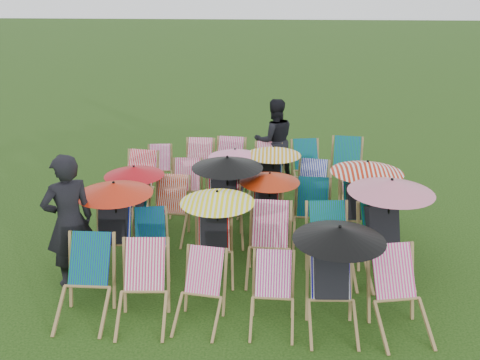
# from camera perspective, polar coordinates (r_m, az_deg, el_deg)

# --- Properties ---
(ground) EXTENTS (100.00, 100.00, 0.00)m
(ground) POSITION_cam_1_polar(r_m,az_deg,el_deg) (8.95, 0.47, -6.42)
(ground) COLOR black
(ground) RESTS_ON ground
(deckchair_0) EXTENTS (0.66, 0.92, 1.00)m
(deckchair_0) POSITION_cam_1_polar(r_m,az_deg,el_deg) (7.13, -16.28, -10.46)
(deckchair_0) COLOR olive
(deckchair_0) RESTS_ON ground
(deckchair_1) EXTENTS (0.70, 0.93, 0.97)m
(deckchair_1) POSITION_cam_1_polar(r_m,az_deg,el_deg) (6.88, -10.37, -11.26)
(deckchair_1) COLOR olive
(deckchair_1) RESTS_ON ground
(deckchair_2) EXTENTS (0.69, 0.87, 0.87)m
(deckchair_2) POSITION_cam_1_polar(r_m,az_deg,el_deg) (6.81, -4.32, -11.80)
(deckchair_2) COLOR olive
(deckchair_2) RESTS_ON ground
(deckchair_3) EXTENTS (0.59, 0.81, 0.86)m
(deckchair_3) POSITION_cam_1_polar(r_m,az_deg,el_deg) (6.75, 3.50, -12.15)
(deckchair_3) COLOR olive
(deckchair_3) RESTS_ON ground
(deckchair_4) EXTENTS (1.12, 1.18, 1.33)m
(deckchair_4) POSITION_cam_1_polar(r_m,az_deg,el_deg) (6.67, 10.01, -10.18)
(deckchair_4) COLOR olive
(deckchair_4) RESTS_ON ground
(deckchair_5) EXTENTS (0.82, 1.01, 0.98)m
(deckchair_5) POSITION_cam_1_polar(r_m,az_deg,el_deg) (6.89, 16.77, -11.76)
(deckchair_5) COLOR olive
(deckchair_5) RESTS_ON ground
(deckchair_6) EXTENTS (1.12, 1.18, 1.33)m
(deckchair_6) POSITION_cam_1_polar(r_m,az_deg,el_deg) (8.07, -13.44, -4.70)
(deckchair_6) COLOR olive
(deckchair_6) RESTS_ON ground
(deckchair_7) EXTENTS (0.72, 0.89, 0.86)m
(deckchair_7) POSITION_cam_1_polar(r_m,az_deg,el_deg) (8.03, -9.53, -6.70)
(deckchair_7) COLOR olive
(deckchair_7) RESTS_ON ground
(deckchair_8) EXTENTS (1.07, 1.14, 1.27)m
(deckchair_8) POSITION_cam_1_polar(r_m,az_deg,el_deg) (7.70, -2.70, -5.65)
(deckchair_8) COLOR olive
(deckchair_8) RESTS_ON ground
(deckchair_9) EXTENTS (0.70, 0.95, 1.01)m
(deckchair_9) POSITION_cam_1_polar(r_m,az_deg,el_deg) (7.75, 3.14, -6.85)
(deckchair_9) COLOR olive
(deckchair_9) RESTS_ON ground
(deckchair_10) EXTENTS (0.77, 1.00, 1.02)m
(deckchair_10) POSITION_cam_1_polar(r_m,az_deg,el_deg) (7.80, 9.68, -6.90)
(deckchair_10) COLOR olive
(deckchair_10) RESTS_ON ground
(deckchair_11) EXTENTS (1.22, 1.32, 1.45)m
(deckchair_11) POSITION_cam_1_polar(r_m,az_deg,el_deg) (7.92, 15.40, -4.90)
(deckchair_11) COLOR olive
(deckchair_11) RESTS_ON ground
(deckchair_12) EXTENTS (0.99, 1.03, 1.18)m
(deckchair_12) POSITION_cam_1_polar(r_m,az_deg,el_deg) (9.11, -11.42, -2.07)
(deckchair_12) COLOR olive
(deckchair_12) RESTS_ON ground
(deckchair_13) EXTENTS (0.68, 0.92, 0.96)m
(deckchair_13) POSITION_cam_1_polar(r_m,az_deg,el_deg) (8.96, -7.60, -3.19)
(deckchair_13) COLOR olive
(deckchair_13) RESTS_ON ground
(deckchair_14) EXTENTS (1.17, 1.25, 1.38)m
(deckchair_14) POSITION_cam_1_polar(r_m,az_deg,el_deg) (8.76, -1.61, -1.81)
(deckchair_14) COLOR olive
(deckchair_14) RESTS_ON ground
(deckchair_15) EXTENTS (0.97, 1.01, 1.15)m
(deckchair_15) POSITION_cam_1_polar(r_m,az_deg,el_deg) (8.71, 2.87, -2.83)
(deckchair_15) COLOR olive
(deckchair_15) RESTS_ON ground
(deckchair_16) EXTENTS (0.69, 0.93, 0.97)m
(deckchair_16) POSITION_cam_1_polar(r_m,az_deg,el_deg) (8.81, 7.73, -3.60)
(deckchair_16) COLOR olive
(deckchair_16) RESTS_ON ground
(deckchair_17) EXTENTS (1.16, 1.21, 1.37)m
(deckchair_17) POSITION_cam_1_polar(r_m,az_deg,el_deg) (8.80, 12.96, -2.29)
(deckchair_17) COLOR olive
(deckchair_17) RESTS_ON ground
(deckchair_18) EXTENTS (0.77, 1.00, 1.00)m
(deckchair_18) POSITION_cam_1_polar(r_m,az_deg,el_deg) (10.21, -10.97, -0.21)
(deckchair_18) COLOR olive
(deckchair_18) RESTS_ON ground
(deckchair_19) EXTENTS (0.65, 0.87, 0.91)m
(deckchair_19) POSITION_cam_1_polar(r_m,az_deg,el_deg) (9.93, -5.76, -0.82)
(deckchair_19) COLOR olive
(deckchair_19) RESTS_ON ground
(deckchair_20) EXTENTS (0.98, 1.05, 1.17)m
(deckchair_20) POSITION_cam_1_polar(r_m,az_deg,el_deg) (9.86, -0.88, 0.13)
(deckchair_20) COLOR olive
(deckchair_20) RESTS_ON ground
(deckchair_21) EXTENTS (1.01, 1.06, 1.20)m
(deckchair_21) POSITION_cam_1_polar(r_m,az_deg,el_deg) (9.88, 3.28, 0.26)
(deckchair_21) COLOR olive
(deckchair_21) RESTS_ON ground
(deckchair_22) EXTENTS (0.75, 0.94, 0.93)m
(deckchair_22) POSITION_cam_1_polar(r_m,az_deg,el_deg) (9.83, 7.62, -1.07)
(deckchair_22) COLOR olive
(deckchair_22) RESTS_ON ground
(deckchair_23) EXTENTS (0.69, 0.87, 0.87)m
(deckchair_23) POSITION_cam_1_polar(r_m,az_deg,el_deg) (9.98, 12.36, -1.23)
(deckchair_23) COLOR olive
(deckchair_23) RESTS_ON ground
(deckchair_24) EXTENTS (0.63, 0.81, 0.82)m
(deckchair_24) POSITION_cam_1_polar(r_m,az_deg,el_deg) (11.16, -8.58, 1.28)
(deckchair_24) COLOR olive
(deckchair_24) RESTS_ON ground
(deckchair_25) EXTENTS (0.66, 0.91, 0.97)m
(deckchair_25) POSITION_cam_1_polar(r_m,az_deg,el_deg) (10.96, -4.50, 1.49)
(deckchair_25) COLOR olive
(deckchair_25) RESTS_ON ground
(deckchair_26) EXTENTS (0.77, 0.99, 1.00)m
(deckchair_26) POSITION_cam_1_polar(r_m,az_deg,el_deg) (10.89, -1.34, 1.51)
(deckchair_26) COLOR olive
(deckchair_26) RESTS_ON ground
(deckchair_27) EXTENTS (0.71, 0.91, 0.92)m
(deckchair_27) POSITION_cam_1_polar(r_m,az_deg,el_deg) (10.85, 2.75, 1.20)
(deckchair_27) COLOR olive
(deckchair_27) RESTS_ON ground
(deckchair_28) EXTENTS (0.77, 0.97, 0.95)m
(deckchair_28) POSITION_cam_1_polar(r_m,az_deg,el_deg) (11.01, 7.30, 1.43)
(deckchair_28) COLOR olive
(deckchair_28) RESTS_ON ground
(deckchair_29) EXTENTS (0.78, 1.01, 1.03)m
(deckchair_29) POSITION_cam_1_polar(r_m,az_deg,el_deg) (11.01, 11.30, 1.40)
(deckchair_29) COLOR olive
(deckchair_29) RESTS_ON ground
(person_left) EXTENTS (0.84, 0.80, 1.93)m
(person_left) POSITION_cam_1_polar(r_m,az_deg,el_deg) (7.71, -17.77, -4.21)
(person_left) COLOR black
(person_left) RESTS_ON ground
(person_rear) EXTENTS (1.00, 0.86, 1.77)m
(person_rear) POSITION_cam_1_polar(r_m,az_deg,el_deg) (11.29, 3.68, 4.24)
(person_rear) COLOR black
(person_rear) RESTS_ON ground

